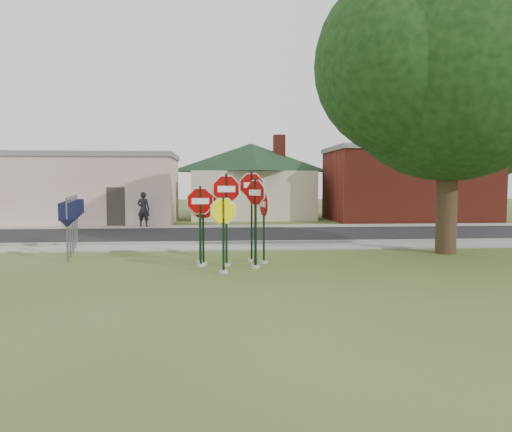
{
  "coord_description": "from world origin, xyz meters",
  "views": [
    {
      "loc": [
        -0.43,
        -13.12,
        2.45
      ],
      "look_at": [
        0.77,
        2.0,
        1.43
      ],
      "focal_mm": 35.0,
      "sensor_mm": 36.0,
      "label": 1
    }
  ],
  "objects": [
    {
      "name": "ground",
      "position": [
        0.0,
        0.0,
        0.0
      ],
      "size": [
        120.0,
        120.0,
        0.0
      ],
      "primitive_type": "plane",
      "color": "#384E1D",
      "rests_on": "ground"
    },
    {
      "name": "route_sign_row",
      "position": [
        -5.4,
        4.5,
        1.22
      ],
      "size": [
        1.43,
        4.63,
        2.0
      ],
      "color": "#59595E",
      "rests_on": "ground"
    },
    {
      "name": "stop_sign_back_right",
      "position": [
        0.65,
        2.22,
        1.82
      ],
      "size": [
        1.04,
        0.24,
        2.9
      ],
      "color": "#A5A49B",
      "rests_on": "ground"
    },
    {
      "name": "stop_sign_left",
      "position": [
        -0.9,
        1.43,
        1.52
      ],
      "size": [
        1.08,
        0.24,
        2.46
      ],
      "color": "#A5A49B",
      "rests_on": "ground"
    },
    {
      "name": "stop_sign_back_left",
      "position": [
        -0.82,
        1.67,
        1.48
      ],
      "size": [
        1.18,
        0.24,
        2.4
      ],
      "color": "#A5A49B",
      "rests_on": "ground"
    },
    {
      "name": "curb",
      "position": [
        0.0,
        6.5,
        0.07
      ],
      "size": [
        60.0,
        0.2,
        0.14
      ],
      "primitive_type": "cube",
      "color": "gray",
      "rests_on": "ground"
    },
    {
      "name": "stop_sign_far_left",
      "position": [
        -0.92,
        1.97,
        1.42
      ],
      "size": [
        0.67,
        0.72,
        2.35
      ],
      "color": "#A5A49B",
      "rests_on": "ground"
    },
    {
      "name": "sidewalk_near",
      "position": [
        0.0,
        5.5,
        0.03
      ],
      "size": [
        60.0,
        1.6,
        0.06
      ],
      "primitive_type": "cube",
      "color": "gray",
      "rests_on": "ground"
    },
    {
      "name": "stop_sign_yellow",
      "position": [
        -0.25,
        0.29,
        1.29
      ],
      "size": [
        0.98,
        0.24,
        2.19
      ],
      "color": "#A5A49B",
      "rests_on": "ground"
    },
    {
      "name": "building_stucco",
      "position": [
        -9.0,
        18.0,
        2.15
      ],
      "size": [
        12.2,
        6.2,
        4.2
      ],
      "color": "silver",
      "rests_on": "ground"
    },
    {
      "name": "oak_tree",
      "position": [
        7.5,
        3.5,
        6.64
      ],
      "size": [
        11.91,
        11.31,
        10.8
      ],
      "color": "#322416",
      "rests_on": "ground"
    },
    {
      "name": "stop_sign_far_right",
      "position": [
        1.0,
        1.86,
        1.42
      ],
      "size": [
        0.24,
        1.04,
        2.33
      ],
      "color": "#A5A49B",
      "rests_on": "ground"
    },
    {
      "name": "building_house",
      "position": [
        2.0,
        22.0,
        3.65
      ],
      "size": [
        11.6,
        11.6,
        6.2
      ],
      "color": "#C4B59C",
      "rests_on": "ground"
    },
    {
      "name": "pedestrian",
      "position": [
        -4.39,
        14.34,
        1.01
      ],
      "size": [
        0.77,
        0.59,
        1.9
      ],
      "primitive_type": "imported",
      "rotation": [
        0.0,
        0.0,
        2.93
      ],
      "color": "black",
      "rests_on": "sidewalk_far"
    },
    {
      "name": "building_brick",
      "position": [
        12.0,
        18.5,
        2.4
      ],
      "size": [
        10.2,
        6.2,
        4.75
      ],
      "color": "maroon",
      "rests_on": "ground"
    },
    {
      "name": "bg_tree_right",
      "position": [
        22.0,
        26.0,
        5.58
      ],
      "size": [
        5.6,
        5.6,
        8.4
      ],
      "color": "#322416",
      "rests_on": "ground"
    },
    {
      "name": "road",
      "position": [
        0.0,
        10.0,
        0.02
      ],
      "size": [
        60.0,
        7.0,
        0.04
      ],
      "primitive_type": "cube",
      "color": "black",
      "rests_on": "ground"
    },
    {
      "name": "stop_sign_center",
      "position": [
        -0.14,
        1.46,
        1.8
      ],
      "size": [
        1.11,
        0.24,
        2.83
      ],
      "color": "#A5A49B",
      "rests_on": "ground"
    },
    {
      "name": "sidewalk_far",
      "position": [
        0.0,
        14.3,
        0.03
      ],
      "size": [
        60.0,
        1.6,
        0.06
      ],
      "primitive_type": "cube",
      "color": "gray",
      "rests_on": "ground"
    },
    {
      "name": "stop_sign_right",
      "position": [
        0.68,
        1.04,
        1.66
      ],
      "size": [
        0.66,
        0.8,
        2.68
      ],
      "color": "#A5A49B",
      "rests_on": "ground"
    }
  ]
}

